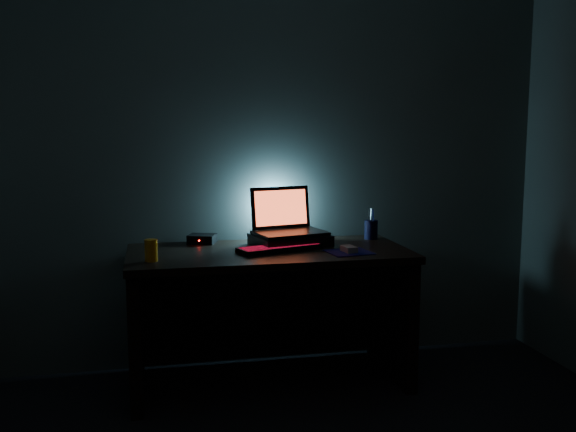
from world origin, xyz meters
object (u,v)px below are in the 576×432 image
at_px(laptop, 286,223).
at_px(pen_cup, 371,230).
at_px(mouse, 349,249).
at_px(keyboard, 280,248).
at_px(juice_glass, 151,250).
at_px(router, 202,239).

height_order(laptop, pen_cup, laptop).
bearing_deg(mouse, pen_cup, 46.40).
bearing_deg(laptop, mouse, -63.11).
bearing_deg(keyboard, mouse, -37.44).
distance_m(keyboard, juice_glass, 0.69).
xyz_separation_m(pen_cup, juice_glass, (-1.27, -0.37, -0.00)).
distance_m(juice_glass, router, 0.53).
height_order(laptop, juice_glass, laptop).
bearing_deg(juice_glass, router, 57.41).
bearing_deg(pen_cup, laptop, -175.09).
xyz_separation_m(pen_cup, router, (-0.99, 0.07, -0.03)).
relative_size(mouse, router, 0.54).
height_order(mouse, pen_cup, pen_cup).
xyz_separation_m(laptop, keyboard, (-0.08, -0.20, -0.11)).
bearing_deg(router, pen_cup, 16.25).
bearing_deg(pen_cup, keyboard, -158.11).
height_order(pen_cup, juice_glass, pen_cup).
xyz_separation_m(mouse, router, (-0.74, 0.44, 0.01)).
xyz_separation_m(laptop, router, (-0.47, 0.11, -0.10)).
xyz_separation_m(laptop, pen_cup, (0.52, 0.04, -0.06)).
relative_size(laptop, pen_cup, 3.86).
height_order(mouse, router, router).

